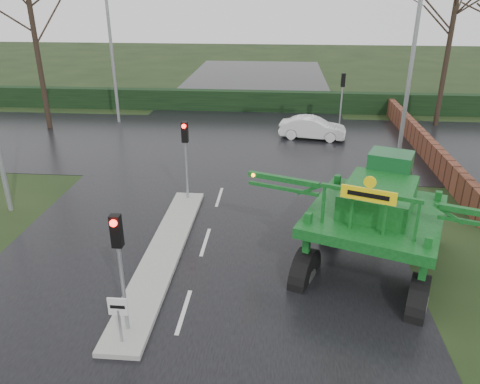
# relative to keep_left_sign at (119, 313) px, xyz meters

# --- Properties ---
(ground) EXTENTS (140.00, 140.00, 0.00)m
(ground) POSITION_rel_keep_left_sign_xyz_m (1.30, 1.50, -1.06)
(ground) COLOR black
(ground) RESTS_ON ground
(road_main) EXTENTS (14.00, 80.00, 0.02)m
(road_main) POSITION_rel_keep_left_sign_xyz_m (1.30, 11.50, -1.05)
(road_main) COLOR black
(road_main) RESTS_ON ground
(road_cross) EXTENTS (80.00, 12.00, 0.02)m
(road_cross) POSITION_rel_keep_left_sign_xyz_m (1.30, 17.50, -1.05)
(road_cross) COLOR black
(road_cross) RESTS_ON ground
(median_island) EXTENTS (1.20, 10.00, 0.16)m
(median_island) POSITION_rel_keep_left_sign_xyz_m (0.00, 4.50, -0.97)
(median_island) COLOR gray
(median_island) RESTS_ON ground
(hedge_row) EXTENTS (44.00, 0.90, 1.50)m
(hedge_row) POSITION_rel_keep_left_sign_xyz_m (1.30, 25.50, -0.31)
(hedge_row) COLOR black
(hedge_row) RESTS_ON ground
(brick_wall) EXTENTS (0.40, 20.00, 1.20)m
(brick_wall) POSITION_rel_keep_left_sign_xyz_m (11.80, 17.50, -0.46)
(brick_wall) COLOR #592D1E
(brick_wall) RESTS_ON ground
(keep_left_sign) EXTENTS (0.50, 0.07, 1.35)m
(keep_left_sign) POSITION_rel_keep_left_sign_xyz_m (0.00, 0.00, 0.00)
(keep_left_sign) COLOR gray
(keep_left_sign) RESTS_ON ground
(traffic_signal_near) EXTENTS (0.26, 0.33, 3.52)m
(traffic_signal_near) POSITION_rel_keep_left_sign_xyz_m (0.00, 0.49, 1.53)
(traffic_signal_near) COLOR gray
(traffic_signal_near) RESTS_ON ground
(traffic_signal_mid) EXTENTS (0.26, 0.33, 3.52)m
(traffic_signal_mid) POSITION_rel_keep_left_sign_xyz_m (0.00, 8.99, 1.53)
(traffic_signal_mid) COLOR gray
(traffic_signal_mid) RESTS_ON ground
(traffic_signal_far) EXTENTS (0.26, 0.33, 3.52)m
(traffic_signal_far) POSITION_rel_keep_left_sign_xyz_m (7.80, 21.51, 1.53)
(traffic_signal_far) COLOR gray
(traffic_signal_far) RESTS_ON ground
(street_light_right) EXTENTS (3.85, 0.30, 10.00)m
(street_light_right) POSITION_rel_keep_left_sign_xyz_m (9.49, 13.50, 4.93)
(street_light_right) COLOR gray
(street_light_right) RESTS_ON ground
(street_light_left_far) EXTENTS (3.85, 0.30, 10.00)m
(street_light_left_far) POSITION_rel_keep_left_sign_xyz_m (-6.89, 21.50, 4.93)
(street_light_left_far) COLOR gray
(street_light_left_far) RESTS_ON ground
(tree_left_far) EXTENTS (7.70, 7.70, 13.26)m
(tree_left_far) POSITION_rel_keep_left_sign_xyz_m (-11.20, 19.50, 6.09)
(tree_left_far) COLOR black
(tree_left_far) RESTS_ON ground
(tree_right_far) EXTENTS (7.00, 7.00, 12.05)m
(tree_right_far) POSITION_rel_keep_left_sign_xyz_m (14.30, 22.50, 5.44)
(tree_right_far) COLOR black
(tree_right_far) RESTS_ON ground
(crop_sprayer) EXTENTS (8.07, 6.37, 4.78)m
(crop_sprayer) POSITION_rel_keep_left_sign_xyz_m (4.88, 3.79, 1.20)
(crop_sprayer) COLOR black
(crop_sprayer) RESTS_ON ground
(white_sedan) EXTENTS (4.15, 2.02, 1.31)m
(white_sedan) POSITION_rel_keep_left_sign_xyz_m (5.85, 18.75, -1.06)
(white_sedan) COLOR white
(white_sedan) RESTS_ON ground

